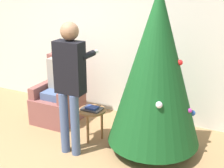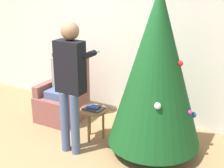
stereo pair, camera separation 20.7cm
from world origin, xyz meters
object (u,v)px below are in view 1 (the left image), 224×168
christmas_tree (156,68)px  person_standing (70,78)px  side_stool (92,114)px  person_seated (57,81)px  armchair (60,100)px

christmas_tree → person_standing: size_ratio=1.26×
side_stool → person_seated: bearing=158.8°
christmas_tree → side_stool: bearing=-173.3°
person_standing → armchair: bearing=134.3°
christmas_tree → armchair: size_ratio=2.11×
armchair → person_seated: bearing=-90.0°
person_seated → person_standing: size_ratio=0.70×
person_seated → side_stool: size_ratio=2.61×
person_standing → person_seated: bearing=135.7°
christmas_tree → armchair: (-1.74, 0.25, -0.86)m
person_seated → person_standing: person_standing is taller
person_standing → side_stool: 0.80m
armchair → side_stool: 0.91m
christmas_tree → person_seated: christmas_tree is taller
christmas_tree → side_stool: size_ratio=4.69×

